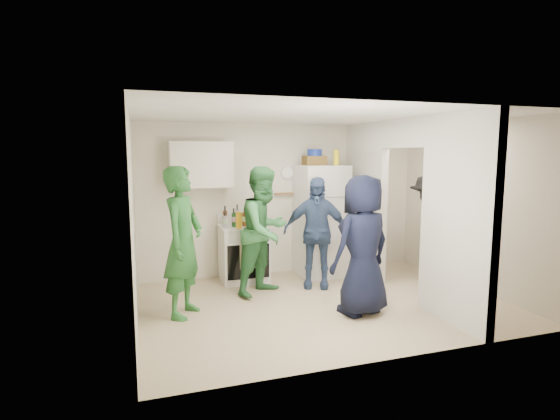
# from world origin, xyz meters

# --- Properties ---
(floor) EXTENTS (4.80, 4.80, 0.00)m
(floor) POSITION_xyz_m (0.00, 0.00, 0.00)
(floor) COLOR #C4B68A
(floor) RESTS_ON ground
(wall_back) EXTENTS (4.80, 0.00, 4.80)m
(wall_back) POSITION_xyz_m (0.00, 1.70, 1.25)
(wall_back) COLOR silver
(wall_back) RESTS_ON floor
(wall_front) EXTENTS (4.80, 0.00, 4.80)m
(wall_front) POSITION_xyz_m (0.00, -1.70, 1.25)
(wall_front) COLOR silver
(wall_front) RESTS_ON floor
(wall_left) EXTENTS (0.00, 3.40, 3.40)m
(wall_left) POSITION_xyz_m (-2.40, 0.00, 1.25)
(wall_left) COLOR silver
(wall_left) RESTS_ON floor
(wall_right) EXTENTS (0.00, 3.40, 3.40)m
(wall_right) POSITION_xyz_m (2.40, 0.00, 1.25)
(wall_right) COLOR silver
(wall_right) RESTS_ON floor
(ceiling) EXTENTS (4.80, 4.80, 0.00)m
(ceiling) POSITION_xyz_m (0.00, 0.00, 2.50)
(ceiling) COLOR white
(ceiling) RESTS_ON wall_back
(partition_pier_back) EXTENTS (0.12, 1.20, 2.50)m
(partition_pier_back) POSITION_xyz_m (1.20, 1.10, 1.25)
(partition_pier_back) COLOR silver
(partition_pier_back) RESTS_ON floor
(partition_pier_front) EXTENTS (0.12, 1.20, 2.50)m
(partition_pier_front) POSITION_xyz_m (1.20, -1.10, 1.25)
(partition_pier_front) COLOR silver
(partition_pier_front) RESTS_ON floor
(partition_header) EXTENTS (0.12, 1.00, 0.40)m
(partition_header) POSITION_xyz_m (1.20, 0.00, 2.30)
(partition_header) COLOR silver
(partition_header) RESTS_ON partition_pier_back
(stove) EXTENTS (0.75, 0.62, 0.89)m
(stove) POSITION_xyz_m (-0.78, 1.37, 0.45)
(stove) COLOR white
(stove) RESTS_ON floor
(upper_cabinet) EXTENTS (0.95, 0.34, 0.70)m
(upper_cabinet) POSITION_xyz_m (-1.40, 1.52, 1.85)
(upper_cabinet) COLOR silver
(upper_cabinet) RESTS_ON wall_back
(fridge) EXTENTS (0.75, 0.73, 1.83)m
(fridge) POSITION_xyz_m (0.52, 1.34, 0.91)
(fridge) COLOR silver
(fridge) RESTS_ON floor
(wicker_basket) EXTENTS (0.35, 0.25, 0.15)m
(wicker_basket) POSITION_xyz_m (0.42, 1.39, 1.90)
(wicker_basket) COLOR brown
(wicker_basket) RESTS_ON fridge
(blue_bowl) EXTENTS (0.24, 0.24, 0.11)m
(blue_bowl) POSITION_xyz_m (0.42, 1.39, 2.03)
(blue_bowl) COLOR #162D97
(blue_bowl) RESTS_ON wicker_basket
(yellow_cup_stack_top) EXTENTS (0.09, 0.09, 0.25)m
(yellow_cup_stack_top) POSITION_xyz_m (0.74, 1.24, 1.95)
(yellow_cup_stack_top) COLOR yellow
(yellow_cup_stack_top) RESTS_ON fridge
(wall_clock) EXTENTS (0.22, 0.02, 0.22)m
(wall_clock) POSITION_xyz_m (0.05, 1.68, 1.70)
(wall_clock) COLOR white
(wall_clock) RESTS_ON wall_back
(spice_shelf) EXTENTS (0.35, 0.08, 0.03)m
(spice_shelf) POSITION_xyz_m (0.00, 1.65, 1.35)
(spice_shelf) COLOR olive
(spice_shelf) RESTS_ON wall_back
(nook_window) EXTENTS (0.03, 0.70, 0.80)m
(nook_window) POSITION_xyz_m (2.38, 0.20, 1.65)
(nook_window) COLOR black
(nook_window) RESTS_ON wall_right
(nook_window_frame) EXTENTS (0.04, 0.76, 0.86)m
(nook_window_frame) POSITION_xyz_m (2.36, 0.20, 1.65)
(nook_window_frame) COLOR white
(nook_window_frame) RESTS_ON wall_right
(nook_valance) EXTENTS (0.04, 0.82, 0.18)m
(nook_valance) POSITION_xyz_m (2.34, 0.20, 2.00)
(nook_valance) COLOR white
(nook_valance) RESTS_ON wall_right
(yellow_cup_stack_stove) EXTENTS (0.09, 0.09, 0.25)m
(yellow_cup_stack_stove) POSITION_xyz_m (-0.90, 1.15, 1.02)
(yellow_cup_stack_stove) COLOR #FFB315
(yellow_cup_stack_stove) RESTS_ON stove
(red_cup) EXTENTS (0.09, 0.09, 0.12)m
(red_cup) POSITION_xyz_m (-0.56, 1.17, 0.95)
(red_cup) COLOR red
(red_cup) RESTS_ON stove
(person_green_left) EXTENTS (0.73, 0.82, 1.87)m
(person_green_left) POSITION_xyz_m (-1.83, 0.16, 0.94)
(person_green_left) COLOR #2A6A2F
(person_green_left) RESTS_ON floor
(person_green_center) EXTENTS (1.13, 1.08, 1.84)m
(person_green_center) POSITION_xyz_m (-0.63, 0.69, 0.92)
(person_green_center) COLOR #3B874B
(person_green_center) RESTS_ON floor
(person_denim) EXTENTS (1.06, 0.78, 1.68)m
(person_denim) POSITION_xyz_m (0.19, 0.74, 0.84)
(person_denim) COLOR #394D7D
(person_denim) RESTS_ON floor
(person_navy) EXTENTS (0.98, 0.77, 1.76)m
(person_navy) POSITION_xyz_m (0.31, -0.48, 0.88)
(person_navy) COLOR black
(person_navy) RESTS_ON floor
(person_nook) EXTENTS (1.15, 1.26, 1.70)m
(person_nook) POSITION_xyz_m (2.02, 0.49, 0.85)
(person_nook) COLOR black
(person_nook) RESTS_ON floor
(bottle_a) EXTENTS (0.07, 0.07, 0.31)m
(bottle_a) POSITION_xyz_m (-1.05, 1.50, 1.05)
(bottle_a) COLOR #613113
(bottle_a) RESTS_ON stove
(bottle_b) EXTENTS (0.06, 0.06, 0.29)m
(bottle_b) POSITION_xyz_m (-0.95, 1.31, 1.04)
(bottle_b) COLOR #1A4E1E
(bottle_b) RESTS_ON stove
(bottle_c) EXTENTS (0.06, 0.06, 0.32)m
(bottle_c) POSITION_xyz_m (-0.84, 1.53, 1.05)
(bottle_c) COLOR #A8AEB6
(bottle_c) RESTS_ON stove
(bottle_d) EXTENTS (0.08, 0.08, 0.29)m
(bottle_d) POSITION_xyz_m (-0.77, 1.32, 1.04)
(bottle_d) COLOR brown
(bottle_d) RESTS_ON stove
(bottle_e) EXTENTS (0.06, 0.06, 0.28)m
(bottle_e) POSITION_xyz_m (-0.68, 1.55, 1.04)
(bottle_e) COLOR #949EA4
(bottle_e) RESTS_ON stove
(bottle_f) EXTENTS (0.08, 0.08, 0.31)m
(bottle_f) POSITION_xyz_m (-0.59, 1.40, 1.05)
(bottle_f) COLOR #12321C
(bottle_f) RESTS_ON stove
(bottle_g) EXTENTS (0.07, 0.07, 0.31)m
(bottle_g) POSITION_xyz_m (-0.51, 1.49, 1.05)
(bottle_g) COLOR olive
(bottle_g) RESTS_ON stove
(bottle_h) EXTENTS (0.07, 0.07, 0.24)m
(bottle_h) POSITION_xyz_m (-1.09, 1.27, 1.01)
(bottle_h) COLOR #AFAFBB
(bottle_h) RESTS_ON stove
(bottle_i) EXTENTS (0.06, 0.06, 0.32)m
(bottle_i) POSITION_xyz_m (-0.72, 1.46, 1.05)
(bottle_i) COLOR brown
(bottle_i) RESTS_ON stove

